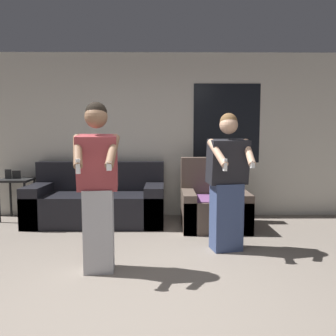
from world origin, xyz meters
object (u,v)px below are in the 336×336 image
(couch, at_px, (98,202))
(person_right, at_px, (227,183))
(side_table, at_px, (17,185))
(person_left, at_px, (98,186))
(armchair, at_px, (214,205))

(couch, distance_m, person_right, 2.23)
(side_table, bearing_deg, person_left, -49.92)
(armchair, relative_size, person_left, 0.61)
(couch, xyz_separation_m, armchair, (1.77, -0.25, 0.00))
(person_left, bearing_deg, couch, 101.89)
(person_left, relative_size, person_right, 1.04)
(person_right, bearing_deg, side_table, 155.01)
(side_table, xyz_separation_m, person_left, (1.73, -2.05, 0.30))
(armchair, xyz_separation_m, side_table, (-3.11, 0.43, 0.24))
(couch, relative_size, armchair, 2.02)
(couch, xyz_separation_m, side_table, (-1.33, 0.19, 0.24))
(person_left, bearing_deg, armchair, 49.65)
(couch, bearing_deg, side_table, 172.05)
(couch, relative_size, person_left, 1.23)
(couch, height_order, person_right, person_right)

